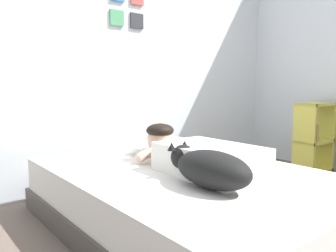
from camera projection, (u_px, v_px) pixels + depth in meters
name	position (u px, v px, depth m)	size (l,w,h in m)	color
ground_plane	(265.00, 235.00, 2.07)	(12.03, 12.03, 0.00)	#66564C
back_wall	(124.00, 52.00, 3.20)	(4.02, 0.12, 2.50)	silver
bed	(186.00, 200.00, 2.16)	(1.42, 2.07, 0.39)	#4C4742
pillow	(158.00, 146.00, 2.71)	(0.52, 0.32, 0.11)	white
person_lying	(194.00, 154.00, 2.13)	(0.43, 0.92, 0.27)	white
dog	(208.00, 168.00, 1.77)	(0.26, 0.57, 0.21)	black
coffee_cup	(161.00, 152.00, 2.53)	(0.12, 0.09, 0.07)	#D84C47
cell_phone	(208.00, 183.00, 1.84)	(0.07, 0.14, 0.01)	black
bookshelf	(313.00, 138.00, 3.54)	(0.45, 0.24, 0.75)	#D8CC4C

